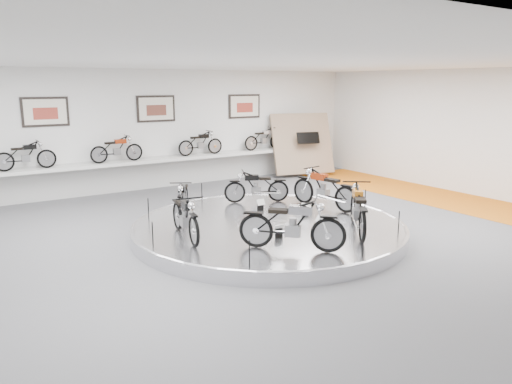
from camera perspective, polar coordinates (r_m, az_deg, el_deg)
floor at (r=11.66m, az=2.30°, el=-5.28°), size 16.00×16.00×0.00m
ceiling at (r=11.13m, az=2.48°, el=14.76°), size 16.00×16.00×0.00m
wall_back at (r=17.36m, az=-11.30°, el=7.01°), size 16.00×0.00×16.00m
wall_right at (r=17.14m, az=24.81°, el=6.07°), size 0.00×14.00×14.00m
orange_carpet_strip at (r=16.45m, az=21.96°, el=-0.97°), size 2.40×12.60×0.01m
dado_band at (r=17.53m, az=-11.08°, el=2.29°), size 15.68×0.04×1.10m
display_platform at (r=11.85m, az=1.46°, el=-4.22°), size 6.40×6.40×0.30m
platform_rim at (r=11.82m, az=1.46°, el=-3.67°), size 6.40×6.40×0.10m
shelf at (r=17.20m, az=-10.78°, el=3.63°), size 11.00×0.55×0.10m
poster_left at (r=16.29m, az=-22.94°, el=8.44°), size 1.35×0.06×0.88m
poster_center at (r=17.28m, az=-11.35°, el=9.32°), size 1.35×0.06×0.88m
poster_right at (r=18.87m, az=-1.32°, el=9.77°), size 1.35×0.06×0.88m
display_panel at (r=19.50m, az=5.32°, el=5.53°), size 2.56×1.52×2.30m
shelf_bike_a at (r=16.04m, az=-24.84°, el=3.60°), size 1.22×0.43×0.73m
shelf_bike_b at (r=16.64m, az=-15.62°, el=4.56°), size 1.22×0.43×0.73m
shelf_bike_c at (r=17.77m, az=-6.36°, el=5.39°), size 1.22×0.43×0.73m
shelf_bike_d at (r=19.14m, az=0.90°, el=5.95°), size 1.22×0.43×0.73m
bike_a at (r=13.21m, az=7.78°, el=0.41°), size 0.93×1.87×1.05m
bike_b at (r=13.74m, az=0.08°, el=0.65°), size 1.61×1.15×0.90m
bike_c at (r=12.57m, az=-8.35°, el=-0.57°), size 1.26×1.59×0.90m
bike_d at (r=10.64m, az=-8.10°, el=-2.71°), size 0.86×1.73×0.97m
bike_e at (r=9.78m, az=4.11°, el=-3.68°), size 1.71×1.74×1.06m
bike_f at (r=11.14m, az=11.60°, el=-1.89°), size 1.62×1.84×1.07m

